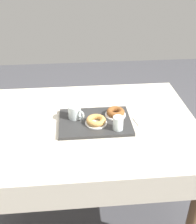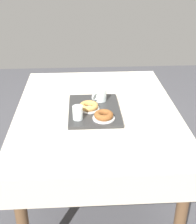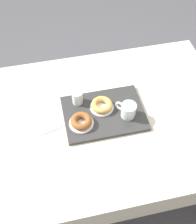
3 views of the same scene
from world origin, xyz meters
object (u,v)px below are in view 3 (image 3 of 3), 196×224
at_px(water_glass_near, 78,98).
at_px(paper_napkin, 48,124).
at_px(donut_plate_left, 102,107).
at_px(sugar_donut_left, 102,105).
at_px(sugar_donut_right, 81,121).
at_px(dining_table, 111,126).
at_px(serving_tray, 104,113).
at_px(tea_mug_left, 128,110).
at_px(donut_plate_right, 81,123).

relative_size(water_glass_near, paper_napkin, 0.68).
relative_size(donut_plate_left, sugar_donut_left, 1.11).
distance_m(sugar_donut_right, paper_napkin, 0.19).
height_order(dining_table, paper_napkin, paper_napkin).
bearing_deg(donut_plate_left, serving_tray, -83.45).
height_order(water_glass_near, sugar_donut_left, water_glass_near).
distance_m(tea_mug_left, sugar_donut_right, 0.25).
bearing_deg(sugar_donut_right, donut_plate_right, 0.00).
xyz_separation_m(donut_plate_right, paper_napkin, (-0.17, 0.05, -0.02)).
bearing_deg(water_glass_near, paper_napkin, -150.23).
bearing_deg(dining_table, serving_tray, 155.56).
bearing_deg(paper_napkin, serving_tray, 0.59).
distance_m(dining_table, paper_napkin, 0.36).
bearing_deg(sugar_donut_left, serving_tray, -83.45).
relative_size(dining_table, donut_plate_left, 10.29).
height_order(serving_tray, tea_mug_left, tea_mug_left).
xyz_separation_m(sugar_donut_left, paper_napkin, (-0.30, -0.04, -0.04)).
relative_size(tea_mug_left, paper_napkin, 0.85).
height_order(dining_table, donut_plate_left, donut_plate_left).
distance_m(water_glass_near, sugar_donut_right, 0.15).
relative_size(dining_table, tea_mug_left, 13.14).
bearing_deg(donut_plate_left, sugar_donut_left, -90.00).
height_order(serving_tray, donut_plate_right, donut_plate_right).
bearing_deg(paper_napkin, water_glass_near, 29.77).
xyz_separation_m(water_glass_near, sugar_donut_left, (0.12, -0.07, -0.01)).
bearing_deg(serving_tray, donut_plate_left, 96.55).
xyz_separation_m(water_glass_near, donut_plate_right, (-0.01, -0.15, -0.03)).
bearing_deg(donut_plate_right, dining_table, 10.40).
relative_size(sugar_donut_left, paper_napkin, 0.98).
height_order(donut_plate_left, sugar_donut_right, sugar_donut_right).
bearing_deg(dining_table, sugar_donut_left, 130.00).
distance_m(donut_plate_left, paper_napkin, 0.31).
xyz_separation_m(tea_mug_left, donut_plate_left, (-0.12, 0.08, -0.04)).
xyz_separation_m(water_glass_near, paper_napkin, (-0.18, -0.10, -0.05)).
relative_size(tea_mug_left, donut_plate_left, 0.78).
xyz_separation_m(dining_table, sugar_donut_right, (-0.17, -0.03, 0.14)).
bearing_deg(donut_plate_right, sugar_donut_right, 0.00).
xyz_separation_m(donut_plate_left, sugar_donut_right, (-0.13, -0.08, 0.02)).
height_order(water_glass_near, sugar_donut_right, water_glass_near).
xyz_separation_m(water_glass_near, donut_plate_left, (0.12, -0.07, -0.03)).
xyz_separation_m(serving_tray, donut_plate_left, (-0.00, 0.03, 0.01)).
height_order(sugar_donut_left, sugar_donut_right, sugar_donut_right).
distance_m(dining_table, sugar_donut_right, 0.23).
distance_m(donut_plate_right, paper_napkin, 0.18).
bearing_deg(dining_table, water_glass_near, 144.04).
xyz_separation_m(dining_table, donut_plate_right, (-0.17, -0.03, 0.12)).
bearing_deg(paper_napkin, tea_mug_left, -5.62).
distance_m(dining_table, donut_plate_left, 0.14).
xyz_separation_m(serving_tray, paper_napkin, (-0.31, -0.00, -0.01)).
bearing_deg(tea_mug_left, serving_tray, 159.38).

